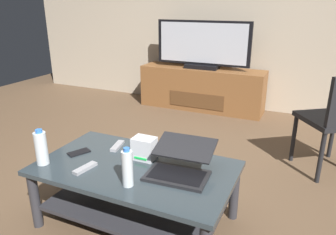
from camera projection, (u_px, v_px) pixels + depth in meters
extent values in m
plane|color=brown|center=(154.00, 200.00, 2.33)|extent=(7.68, 7.68, 0.00)
cube|color=#2D383D|center=(135.00, 168.00, 1.97)|extent=(1.20, 0.69, 0.03)
cube|color=#2D2D33|center=(137.00, 203.00, 2.06)|extent=(1.06, 0.61, 0.02)
cylinder|color=#2D2D33|center=(35.00, 200.00, 2.00)|extent=(0.06, 0.06, 0.37)
cylinder|color=#2D2D33|center=(94.00, 160.00, 2.51)|extent=(0.06, 0.06, 0.37)
cylinder|color=#2D2D33|center=(234.00, 193.00, 2.08)|extent=(0.06, 0.06, 0.37)
cube|color=brown|center=(202.00, 88.00, 4.25)|extent=(1.61, 0.40, 0.54)
cube|color=#55351C|center=(196.00, 100.00, 4.11)|extent=(0.72, 0.01, 0.19)
cube|color=black|center=(202.00, 66.00, 4.13)|extent=(0.42, 0.20, 0.05)
cube|color=black|center=(203.00, 43.00, 4.03)|extent=(1.21, 0.04, 0.54)
cube|color=#B2B7C1|center=(202.00, 43.00, 4.01)|extent=(1.13, 0.01, 0.49)
cube|color=black|center=(332.00, 120.00, 2.62)|extent=(0.61, 0.61, 0.04)
cylinder|color=black|center=(332.00, 135.00, 2.91)|extent=(0.04, 0.04, 0.43)
cylinder|color=black|center=(294.00, 139.00, 2.84)|extent=(0.04, 0.04, 0.43)
cylinder|color=black|center=(321.00, 158.00, 2.49)|extent=(0.04, 0.04, 0.43)
cube|color=black|center=(177.00, 176.00, 1.84)|extent=(0.36, 0.25, 0.02)
cube|color=black|center=(177.00, 174.00, 1.84)|extent=(0.32, 0.20, 0.00)
cube|color=black|center=(185.00, 147.00, 1.92)|extent=(0.36, 0.24, 0.07)
cube|color=#3F8CD8|center=(185.00, 147.00, 1.92)|extent=(0.33, 0.21, 0.06)
cube|color=silver|center=(144.00, 148.00, 2.04)|extent=(0.14, 0.10, 0.14)
cube|color=#19D84C|center=(140.00, 159.00, 2.01)|extent=(0.09, 0.00, 0.01)
cylinder|color=silver|center=(41.00, 148.00, 1.96)|extent=(0.07, 0.07, 0.21)
cylinder|color=blue|center=(39.00, 131.00, 1.93)|extent=(0.04, 0.04, 0.02)
cylinder|color=silver|center=(127.00, 169.00, 1.73)|extent=(0.06, 0.06, 0.20)
cylinder|color=blue|center=(127.00, 150.00, 1.69)|extent=(0.03, 0.03, 0.02)
cube|color=black|center=(79.00, 152.00, 2.13)|extent=(0.13, 0.16, 0.01)
cube|color=#99999E|center=(85.00, 168.00, 1.92)|extent=(0.07, 0.17, 0.02)
cube|color=#99999E|center=(117.00, 146.00, 2.22)|extent=(0.07, 0.17, 0.02)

